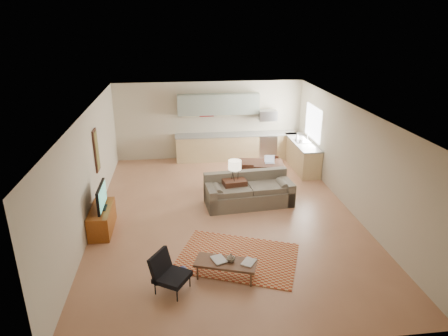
{
  "coord_description": "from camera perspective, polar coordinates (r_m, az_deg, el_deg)",
  "views": [
    {
      "loc": [
        -1.15,
        -9.1,
        4.75
      ],
      "look_at": [
        0.0,
        0.3,
        1.15
      ],
      "focal_mm": 32.0,
      "sensor_mm": 36.0,
      "label": 1
    }
  ],
  "objects": [
    {
      "name": "room",
      "position": [
        9.78,
        0.21,
        0.48
      ],
      "size": [
        9.0,
        9.0,
        9.0
      ],
      "color": "#A36C4C",
      "rests_on": "ground"
    },
    {
      "name": "kitchen_counter_back",
      "position": [
        14.11,
        1.73,
        3.1
      ],
      "size": [
        4.26,
        0.64,
        0.92
      ],
      "primitive_type": null,
      "color": "tan",
      "rests_on": "ground"
    },
    {
      "name": "kitchen_counter_right",
      "position": [
        13.47,
        11.06,
        1.84
      ],
      "size": [
        0.64,
        2.26,
        0.92
      ],
      "primitive_type": null,
      "color": "tan",
      "rests_on": "ground"
    },
    {
      "name": "kitchen_range",
      "position": [
        14.31,
        6.09,
        3.2
      ],
      "size": [
        0.62,
        0.62,
        0.9
      ],
      "primitive_type": "cube",
      "color": "#A5A8AD",
      "rests_on": "ground"
    },
    {
      "name": "kitchen_microwave",
      "position": [
        14.04,
        6.24,
        7.51
      ],
      "size": [
        0.62,
        0.4,
        0.35
      ],
      "primitive_type": "cube",
      "color": "#A5A8AD",
      "rests_on": "room"
    },
    {
      "name": "upper_cabinets",
      "position": [
        13.8,
        -0.8,
        9.1
      ],
      "size": [
        2.8,
        0.34,
        0.7
      ],
      "primitive_type": "cube",
      "color": "gray",
      "rests_on": "room"
    },
    {
      "name": "window_right",
      "position": [
        13.26,
        12.62,
        6.34
      ],
      "size": [
        0.02,
        1.4,
        1.05
      ],
      "primitive_type": "cube",
      "color": "white",
      "rests_on": "room"
    },
    {
      "name": "wall_art_left",
      "position": [
        10.7,
        -17.74,
        2.4
      ],
      "size": [
        0.06,
        0.42,
        1.1
      ],
      "primitive_type": null,
      "color": "olive",
      "rests_on": "room"
    },
    {
      "name": "triptych",
      "position": [
        13.94,
        -2.51,
        8.36
      ],
      "size": [
        1.7,
        0.04,
        0.5
      ],
      "primitive_type": null,
      "color": "beige",
      "rests_on": "room"
    },
    {
      "name": "rug",
      "position": [
        8.6,
        1.94,
        -12.64
      ],
      "size": [
        2.88,
        2.46,
        0.02
      ],
      "primitive_type": "cube",
      "rotation": [
        0.0,
        0.0,
        -0.37
      ],
      "color": "maroon",
      "rests_on": "floor"
    },
    {
      "name": "sofa",
      "position": [
        10.68,
        3.58,
        -3.16
      ],
      "size": [
        2.49,
        1.26,
        0.84
      ],
      "primitive_type": null,
      "rotation": [
        0.0,
        0.0,
        0.09
      ],
      "color": "#5F574A",
      "rests_on": "floor"
    },
    {
      "name": "coffee_table",
      "position": [
        7.95,
        0.24,
        -14.31
      ],
      "size": [
        1.27,
        0.83,
        0.36
      ],
      "primitive_type": null,
      "rotation": [
        0.0,
        0.0,
        -0.33
      ],
      "color": "#503220",
      "rests_on": "floor"
    },
    {
      "name": "book_a",
      "position": [
        7.84,
        -1.56,
        -13.16
      ],
      "size": [
        0.44,
        0.47,
        0.03
      ],
      "primitive_type": "imported",
      "rotation": [
        0.0,
        0.0,
        0.34
      ],
      "color": "maroon",
      "rests_on": "coffee_table"
    },
    {
      "name": "book_b",
      "position": [
        7.87,
        2.8,
        -13.08
      ],
      "size": [
        0.5,
        0.51,
        0.02
      ],
      "primitive_type": "imported",
      "rotation": [
        0.0,
        0.0,
        -0.59
      ],
      "color": "navy",
      "rests_on": "coffee_table"
    },
    {
      "name": "vase",
      "position": [
        7.82,
        1.01,
        -12.64
      ],
      "size": [
        0.23,
        0.23,
        0.17
      ],
      "primitive_type": "imported",
      "rotation": [
        0.0,
        0.0,
        0.22
      ],
      "color": "black",
      "rests_on": "coffee_table"
    },
    {
      "name": "armchair",
      "position": [
        7.57,
        -7.42,
        -14.73
      ],
      "size": [
        0.89,
        0.89,
        0.74
      ],
      "primitive_type": null,
      "rotation": [
        0.0,
        0.0,
        1.02
      ],
      "color": "black",
      "rests_on": "floor"
    },
    {
      "name": "tv_credenza",
      "position": [
        9.89,
        -17.04,
        -7.01
      ],
      "size": [
        0.48,
        1.25,
        0.58
      ],
      "primitive_type": null,
      "color": "brown",
      "rests_on": "floor"
    },
    {
      "name": "tv",
      "position": [
        9.63,
        -17.11,
        -3.97
      ],
      "size": [
        0.1,
        0.96,
        0.58
      ],
      "primitive_type": null,
      "color": "black",
      "rests_on": "tv_credenza"
    },
    {
      "name": "console_table",
      "position": [
        10.71,
        1.51,
        -3.45
      ],
      "size": [
        0.66,
        0.49,
        0.7
      ],
      "primitive_type": null,
      "rotation": [
        0.0,
        0.0,
        0.16
      ],
      "color": "#391D13",
      "rests_on": "floor"
    },
    {
      "name": "table_lamp",
      "position": [
        10.46,
        1.54,
        -0.28
      ],
      "size": [
        0.35,
        0.35,
        0.56
      ],
      "primitive_type": null,
      "rotation": [
        0.0,
        0.0,
        0.04
      ],
      "color": "beige",
      "rests_on": "console_table"
    },
    {
      "name": "dining_table",
      "position": [
        12.06,
        5.15,
        -0.72
      ],
      "size": [
        1.45,
        0.97,
        0.68
      ],
      "primitive_type": null,
      "rotation": [
        0.0,
        0.0,
        -0.15
      ],
      "color": "#391D13",
      "rests_on": "floor"
    },
    {
      "name": "dining_chair_near",
      "position": [
        11.49,
        3.29,
        -1.57
      ],
      "size": [
        0.44,
        0.45,
        0.76
      ],
      "primitive_type": null,
      "rotation": [
        0.0,
        0.0,
        -0.21
      ],
      "color": "#391D13",
      "rests_on": "floor"
    },
    {
      "name": "dining_chair_far",
      "position": [
        12.62,
        6.85,
        0.4
      ],
      "size": [
        0.42,
        0.44,
        0.76
      ],
      "primitive_type": null,
      "rotation": [
        0.0,
        0.0,
        2.96
      ],
      "color": "#391D13",
      "rests_on": "floor"
    },
    {
      "name": "laptop",
      "position": [
        11.88,
        6.58,
        1.2
      ],
      "size": [
        0.31,
        0.24,
        0.22
      ],
      "primitive_type": null,
      "rotation": [
        0.0,
        0.0,
        -0.1
      ],
      "color": "#A5A8AD",
      "rests_on": "dining_table"
    },
    {
      "name": "soap_bottle",
      "position": [
        13.53,
        10.46,
        4.44
      ],
      "size": [
        0.12,
        0.12,
        0.19
      ],
      "primitive_type": "imported",
      "rotation": [
        0.0,
        0.0,
        0.2
      ],
      "color": "beige",
      "rests_on": "kitchen_counter_right"
    }
  ]
}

